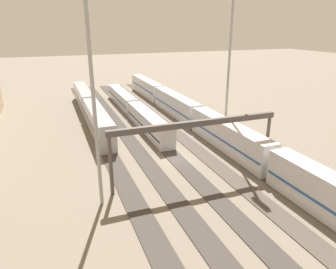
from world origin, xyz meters
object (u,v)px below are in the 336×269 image
(train_on_track_2, at_px, (133,109))
(signal_gantry, at_px, (197,130))
(train_on_track_4, at_px, (90,108))
(train_on_track_0, at_px, (228,136))
(light_mast_0, at_px, (231,29))
(light_mast_1, at_px, (90,58))

(train_on_track_2, height_order, signal_gantry, signal_gantry)
(train_on_track_4, bearing_deg, signal_gantry, -164.74)
(train_on_track_0, xyz_separation_m, signal_gantry, (-7.72, 10.00, 4.82))
(train_on_track_0, bearing_deg, train_on_track_2, 20.48)
(train_on_track_4, height_order, train_on_track_2, train_on_track_4)
(train_on_track_2, relative_size, light_mast_0, 1.43)
(train_on_track_4, bearing_deg, train_on_track_0, -145.34)
(train_on_track_4, height_order, light_mast_1, light_mast_1)
(train_on_track_4, height_order, light_mast_0, light_mast_0)
(train_on_track_4, xyz_separation_m, train_on_track_2, (-2.15, -10.00, -0.61))
(train_on_track_2, bearing_deg, train_on_track_4, 77.87)
(light_mast_0, xyz_separation_m, signal_gantry, (-12.90, 12.49, -13.02))
(train_on_track_2, relative_size, train_on_track_0, 0.39)
(train_on_track_2, height_order, light_mast_0, light_mast_0)
(light_mast_0, bearing_deg, signal_gantry, 135.92)
(train_on_track_4, bearing_deg, train_on_track_2, -102.13)
(train_on_track_4, xyz_separation_m, signal_gantry, (-36.65, -10.00, 4.81))
(train_on_track_2, distance_m, signal_gantry, 34.92)
(train_on_track_0, height_order, signal_gantry, signal_gantry)
(train_on_track_2, xyz_separation_m, light_mast_1, (-36.30, 13.80, 15.72))
(train_on_track_2, height_order, train_on_track_0, train_on_track_0)
(train_on_track_0, height_order, light_mast_0, light_mast_0)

